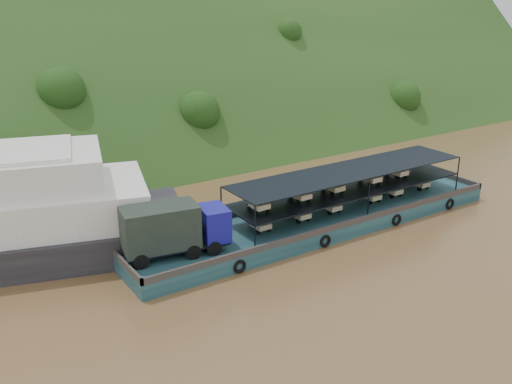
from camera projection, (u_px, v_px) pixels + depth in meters
ground at (295, 233)px, 48.00m from camera, size 160.00×160.00×0.00m
hillside at (134, 142)px, 76.32m from camera, size 140.00×39.60×39.60m
cargo_barge at (300, 218)px, 47.78m from camera, size 35.00×7.18×5.09m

